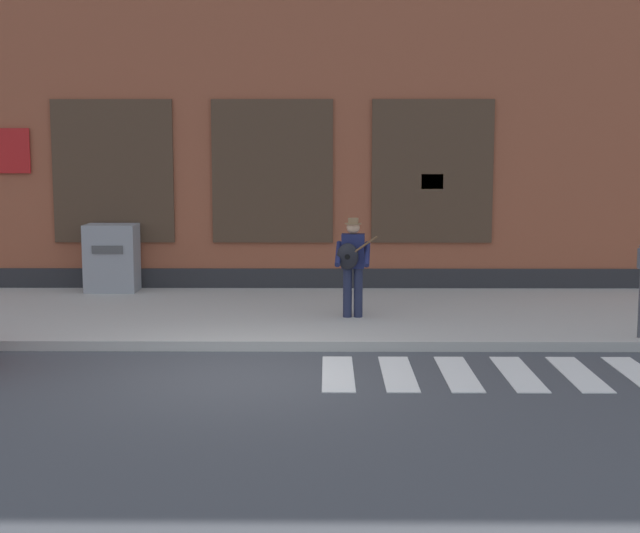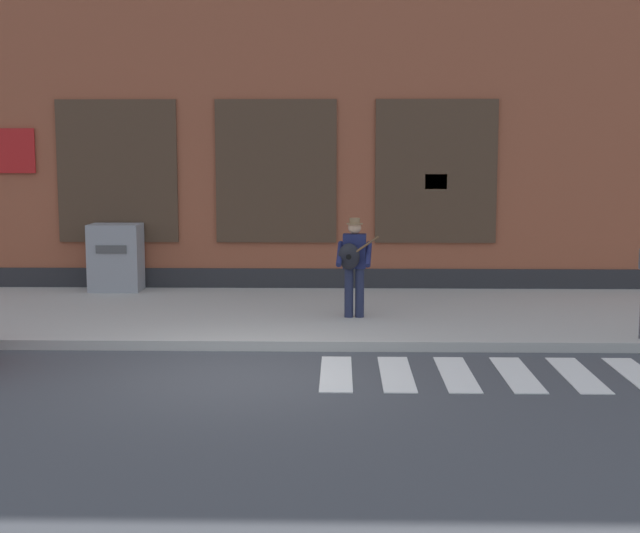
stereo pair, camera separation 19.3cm
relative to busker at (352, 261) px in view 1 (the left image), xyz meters
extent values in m
plane|color=#424449|center=(-1.52, -3.38, -1.10)|extent=(160.00, 160.00, 0.00)
cube|color=#ADAAA3|center=(-1.52, 0.65, -1.03)|extent=(28.00, 5.18, 0.15)
cube|color=brown|center=(-1.52, 5.24, 3.42)|extent=(28.00, 4.00, 9.04)
cube|color=#28282B|center=(-1.52, 3.22, -0.83)|extent=(28.00, 0.04, 0.55)
cube|color=#473323|center=(-4.74, 3.21, 1.42)|extent=(2.44, 0.06, 2.87)
cube|color=black|center=(-4.74, 3.20, 1.42)|extent=(2.32, 0.03, 2.75)
cube|color=#473323|center=(-1.52, 3.21, 1.42)|extent=(2.44, 0.06, 2.87)
cube|color=black|center=(-1.52, 3.20, 1.42)|extent=(2.32, 0.03, 2.75)
cube|color=#473323|center=(1.69, 3.21, 1.42)|extent=(2.44, 0.06, 2.87)
cube|color=black|center=(1.69, 3.20, 1.42)|extent=(2.32, 0.03, 2.75)
cube|color=yellow|center=(1.69, 3.19, 1.22)|extent=(0.44, 0.02, 0.30)
cube|color=silver|center=(-0.27, -3.24, -1.10)|extent=(0.42, 1.90, 0.01)
cube|color=silver|center=(0.52, -3.24, -1.10)|extent=(0.42, 1.90, 0.01)
cube|color=silver|center=(1.32, -3.24, -1.10)|extent=(0.42, 1.90, 0.01)
cube|color=silver|center=(2.12, -3.24, -1.10)|extent=(0.42, 1.90, 0.01)
cube|color=silver|center=(2.91, -3.24, -1.10)|extent=(0.42, 1.90, 0.01)
cube|color=silver|center=(3.71, -3.24, -1.10)|extent=(0.42, 1.90, 0.01)
cylinder|color=#1E233D|center=(0.10, 0.03, -0.53)|extent=(0.15, 0.15, 0.84)
cylinder|color=#1E233D|center=(-0.08, 0.02, -0.53)|extent=(0.15, 0.15, 0.84)
cube|color=#191E47|center=(0.01, 0.04, 0.17)|extent=(0.40, 0.25, 0.58)
sphere|color=tan|center=(0.01, 0.04, 0.57)|extent=(0.22, 0.22, 0.22)
cylinder|color=olive|center=(0.01, 0.04, 0.63)|extent=(0.27, 0.28, 0.02)
cylinder|color=olive|center=(0.01, 0.04, 0.68)|extent=(0.18, 0.18, 0.09)
cylinder|color=#191E47|center=(0.24, -0.08, 0.13)|extent=(0.13, 0.52, 0.39)
cylinder|color=#191E47|center=(-0.23, -0.04, 0.13)|extent=(0.13, 0.52, 0.39)
ellipsoid|color=black|center=(-0.08, -0.14, 0.10)|extent=(0.37, 0.15, 0.44)
cylinder|color=black|center=(-0.09, -0.20, 0.10)|extent=(0.09, 0.02, 0.09)
cylinder|color=brown|center=(0.18, -0.18, 0.28)|extent=(0.47, 0.08, 0.34)
cylinder|color=#47474C|center=(4.28, -1.60, -0.43)|extent=(0.06, 0.06, 1.05)
cube|color=gray|center=(-4.71, 2.79, -0.28)|extent=(1.01, 0.70, 1.34)
cube|color=#4C4C4C|center=(-4.71, 2.43, -0.08)|extent=(0.60, 0.02, 0.16)
camera|label=1|loc=(-0.42, -14.78, 1.84)|focal=50.00mm
camera|label=2|loc=(-0.23, -14.78, 1.84)|focal=50.00mm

